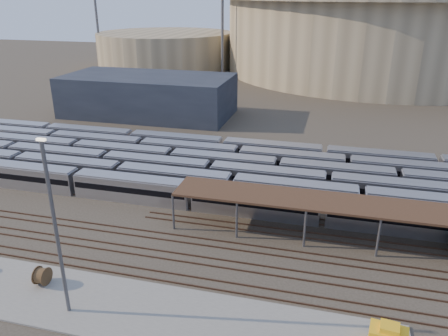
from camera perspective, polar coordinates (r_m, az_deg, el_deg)
name	(u,v)px	position (r m, az deg, el deg)	size (l,w,h in m)	color
ground	(230,242)	(56.05, 0.75, -9.61)	(420.00, 420.00, 0.00)	#383026
apron	(144,312)	(45.91, -10.42, -18.05)	(50.00, 9.00, 0.20)	gray
subway_trains	(229,171)	(72.28, 0.72, -0.44)	(123.64, 23.90, 3.60)	#A9A9AD
inspection_shed	(417,213)	(56.98, 23.95, -5.40)	(60.30, 6.00, 5.30)	#58585D
empty_tracks	(219,263)	(51.94, -0.60, -12.32)	(170.00, 9.62, 0.18)	#4C3323
stadium	(379,28)	(187.33, 19.62, 16.84)	(124.00, 124.00, 32.50)	tan
secondary_arena	(166,50)	(191.57, -7.63, 15.09)	(56.00, 56.00, 14.00)	tan
service_building	(148,95)	(114.10, -9.86, 9.33)	(42.00, 20.00, 10.00)	#1E232D
floodlight_0	(222,19)	(161.99, -0.22, 18.89)	(4.00, 1.00, 38.40)	#58585D
floodlight_1	(96,16)	(192.46, -16.32, 18.56)	(4.00, 1.00, 38.40)	#58585D
floodlight_3	(295,13)	(207.67, 9.21, 19.31)	(4.00, 1.00, 38.40)	#58585D
cable_reel_west	(42,276)	(51.86, -22.67, -12.86)	(1.99, 1.99, 1.11)	brown
yard_light_pole	(56,231)	(42.95, -21.09, -7.64)	(0.80, 0.36, 17.83)	#58585D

